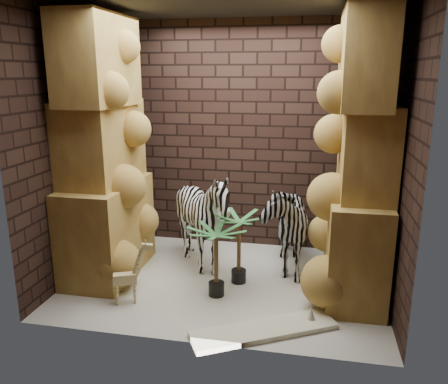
% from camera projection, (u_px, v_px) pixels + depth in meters
% --- Properties ---
extents(floor, '(3.50, 3.50, 0.00)m').
position_uv_depth(floor, '(224.00, 281.00, 5.18)').
color(floor, beige).
rests_on(floor, ground).
extents(ceiling, '(3.50, 3.50, 0.00)m').
position_uv_depth(ceiling, '(224.00, 2.00, 4.42)').
color(ceiling, black).
rests_on(ceiling, ground).
extents(wall_back, '(3.50, 0.00, 3.50)m').
position_uv_depth(wall_back, '(242.00, 137.00, 5.99)').
color(wall_back, black).
rests_on(wall_back, ground).
extents(wall_front, '(3.50, 0.00, 3.50)m').
position_uv_depth(wall_front, '(193.00, 179.00, 3.62)').
color(wall_front, black).
rests_on(wall_front, ground).
extents(wall_left, '(0.00, 3.00, 3.00)m').
position_uv_depth(wall_left, '(74.00, 148.00, 5.13)').
color(wall_left, black).
rests_on(wall_left, ground).
extents(wall_right, '(0.00, 3.00, 3.00)m').
position_uv_depth(wall_right, '(396.00, 159.00, 4.47)').
color(wall_right, black).
rests_on(wall_right, ground).
extents(rock_pillar_left, '(0.68, 1.30, 3.00)m').
position_uv_depth(rock_pillar_left, '(102.00, 149.00, 5.07)').
color(rock_pillar_left, gold).
rests_on(rock_pillar_left, floor).
extents(rock_pillar_right, '(0.58, 1.25, 3.00)m').
position_uv_depth(rock_pillar_right, '(362.00, 158.00, 4.53)').
color(rock_pillar_right, gold).
rests_on(rock_pillar_right, floor).
extents(zebra_right, '(0.77, 1.20, 1.33)m').
position_uv_depth(zebra_right, '(283.00, 216.00, 5.40)').
color(zebra_right, white).
rests_on(zebra_right, floor).
extents(zebra_left, '(1.17, 1.38, 1.15)m').
position_uv_depth(zebra_left, '(203.00, 224.00, 5.37)').
color(zebra_left, white).
rests_on(zebra_left, floor).
extents(giraffe_toy, '(0.37, 0.25, 0.69)m').
position_uv_depth(giraffe_toy, '(125.00, 272.00, 4.62)').
color(giraffe_toy, '#DFD288').
rests_on(giraffe_toy, floor).
extents(palm_front, '(0.36, 0.36, 0.83)m').
position_uv_depth(palm_front, '(239.00, 248.00, 5.07)').
color(palm_front, '#2A6E2D').
rests_on(palm_front, floor).
extents(palm_back, '(0.36, 0.36, 0.78)m').
position_uv_depth(palm_back, '(216.00, 261.00, 4.77)').
color(palm_back, '#2A6E2D').
rests_on(palm_back, floor).
extents(surfboard, '(1.36, 0.97, 0.05)m').
position_uv_depth(surfboard, '(264.00, 330.00, 4.16)').
color(surfboard, beige).
rests_on(surfboard, floor).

